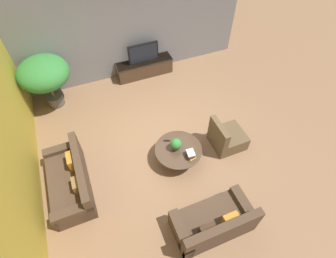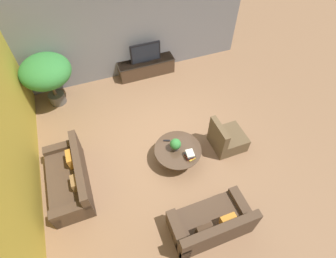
{
  "view_description": "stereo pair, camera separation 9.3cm",
  "coord_description": "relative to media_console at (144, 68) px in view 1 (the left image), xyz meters",
  "views": [
    {
      "loc": [
        -1.52,
        -3.85,
        5.57
      ],
      "look_at": [
        0.03,
        0.02,
        0.55
      ],
      "focal_mm": 28.0,
      "sensor_mm": 36.0,
      "label": 1
    },
    {
      "loc": [
        -1.44,
        -3.88,
        5.57
      ],
      "look_at": [
        0.03,
        0.02,
        0.55
      ],
      "focal_mm": 28.0,
      "sensor_mm": 36.0,
      "label": 2
    }
  ],
  "objects": [
    {
      "name": "ground_plane",
      "position": [
        -0.38,
        -2.94,
        -0.27
      ],
      "size": [
        24.0,
        24.0,
        0.0
      ],
      "primitive_type": "plane",
      "color": "#8C6647"
    },
    {
      "name": "back_wall_stone",
      "position": [
        -0.38,
        0.32,
        1.23
      ],
      "size": [
        7.4,
        0.12,
        3.0
      ],
      "primitive_type": "cube",
      "color": "slate",
      "rests_on": "ground"
    },
    {
      "name": "side_wall_left",
      "position": [
        -3.64,
        -2.74,
        1.23
      ],
      "size": [
        0.12,
        7.4,
        3.0
      ],
      "primitive_type": "cube",
      "color": "gold",
      "rests_on": "ground"
    },
    {
      "name": "media_console",
      "position": [
        0.0,
        0.0,
        0.0
      ],
      "size": [
        1.83,
        0.5,
        0.52
      ],
      "color": "#473323",
      "rests_on": "ground"
    },
    {
      "name": "television",
      "position": [
        0.0,
        -0.0,
        0.55
      ],
      "size": [
        0.96,
        0.13,
        0.62
      ],
      "color": "black",
      "rests_on": "media_console"
    },
    {
      "name": "coffee_table",
      "position": [
        -0.31,
        -3.51,
        0.04
      ],
      "size": [
        1.14,
        1.14,
        0.43
      ],
      "color": "black",
      "rests_on": "ground"
    },
    {
      "name": "couch_by_wall",
      "position": [
        -2.87,
        -3.31,
        0.01
      ],
      "size": [
        0.84,
        1.86,
        0.84
      ],
      "rotation": [
        0.0,
        0.0,
        -1.57
      ],
      "color": "#4C3828",
      "rests_on": "ground"
    },
    {
      "name": "couch_near_entry",
      "position": [
        -0.33,
        -5.35,
        0.01
      ],
      "size": [
        1.61,
        0.84,
        0.84
      ],
      "rotation": [
        0.0,
        0.0,
        3.14
      ],
      "color": "#4C3828",
      "rests_on": "ground"
    },
    {
      "name": "armchair_wicker",
      "position": [
        1.02,
        -3.54,
        0.0
      ],
      "size": [
        0.8,
        0.76,
        0.86
      ],
      "rotation": [
        0.0,
        0.0,
        1.57
      ],
      "color": "brown",
      "rests_on": "ground"
    },
    {
      "name": "potted_palm_tall",
      "position": [
        -2.9,
        -0.34,
        0.84
      ],
      "size": [
        1.36,
        1.36,
        1.56
      ],
      "color": "#514C47",
      "rests_on": "ground"
    },
    {
      "name": "potted_plant_tabletop",
      "position": [
        -0.37,
        -3.48,
        0.35
      ],
      "size": [
        0.26,
        0.26,
        0.33
      ],
      "color": "#514C47",
      "rests_on": "coffee_table"
    },
    {
      "name": "book_stack",
      "position": [
        -0.14,
        -3.8,
        0.24
      ],
      "size": [
        0.22,
        0.26,
        0.15
      ],
      "color": "gold",
      "rests_on": "coffee_table"
    },
    {
      "name": "remote_black",
      "position": [
        -0.48,
        -3.17,
        0.17
      ],
      "size": [
        0.16,
        0.1,
        0.02
      ],
      "primitive_type": "cube",
      "rotation": [
        0.0,
        0.0,
        1.17
      ],
      "color": "black",
      "rests_on": "coffee_table"
    }
  ]
}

